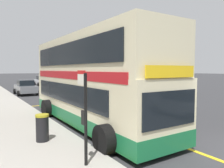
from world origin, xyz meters
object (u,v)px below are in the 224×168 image
Objects in this scene: bus_stop_sign at (84,109)px; parked_car_black_ahead at (80,84)px; double_decker_bus at (91,84)px; parked_car_grey_behind at (25,87)px; parked_car_white_far at (42,81)px; litter_bin at (42,128)px.

parked_car_black_ahead is (9.41, 21.50, -0.89)m from bus_stop_sign.
double_decker_bus is 15.55m from parked_car_grey_behind.
bus_stop_sign is at bearing -118.79° from double_decker_bus.
double_decker_bus is at bearing -88.26° from parked_car_grey_behind.
parked_car_black_ahead is (7.26, 1.65, 0.00)m from parked_car_grey_behind.
parked_car_grey_behind is 7.45m from parked_car_black_ahead.
parked_car_white_far is 14.43m from parked_car_grey_behind.
parked_car_white_far is 1.00× the size of parked_car_grey_behind.
bus_stop_sign is at bearing 78.25° from parked_car_white_far.
bus_stop_sign is at bearing -79.51° from litter_bin.
parked_car_grey_behind is at bearing 69.41° from parked_car_white_far.
parked_car_black_ahead is at bearing 100.44° from parked_car_white_far.
bus_stop_sign reaches higher than litter_bin.
parked_car_grey_behind is 4.23× the size of litter_bin.
double_decker_bus is 4.99m from bus_stop_sign.
parked_car_grey_behind is at bearing 81.33° from litter_bin.
double_decker_bus is 2.52× the size of parked_car_grey_behind.
parked_car_black_ahead is (7.02, 17.14, -1.26)m from double_decker_bus.
parked_car_white_far is at bearing 80.17° from double_decker_bus.
parked_car_grey_behind is at bearing 90.92° from double_decker_bus.
parked_car_white_far is (5.01, 28.93, -1.26)m from double_decker_bus.
double_decker_bus reaches higher than parked_car_grey_behind.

